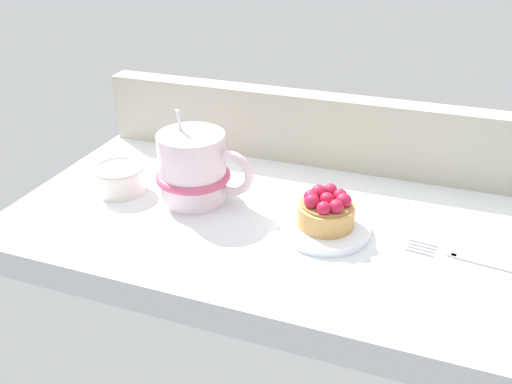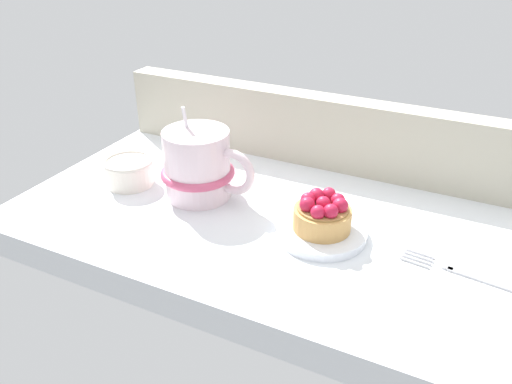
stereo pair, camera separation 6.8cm
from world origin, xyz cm
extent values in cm
cube|color=silver|center=(0.00, 0.00, -2.03)|extent=(73.04, 39.52, 4.06)
cube|color=#B2AD99|center=(0.00, 17.75, 5.64)|extent=(71.58, 4.03, 11.28)
cylinder|color=silver|center=(6.31, -2.27, 0.58)|extent=(11.47, 11.47, 1.16)
cylinder|color=silver|center=(6.31, -2.27, 0.29)|extent=(6.31, 6.31, 0.58)
cylinder|color=tan|center=(6.31, -2.27, 2.55)|extent=(7.24, 7.24, 2.78)
cylinder|color=#A37942|center=(6.31, -2.27, 4.09)|extent=(6.37, 6.37, 0.30)
sphere|color=#B71938|center=(6.31, -2.27, 4.77)|extent=(1.81, 1.81, 1.81)
sphere|color=#B71938|center=(8.36, -1.97, 4.81)|extent=(1.97, 1.97, 1.97)
sphere|color=#B71938|center=(7.66, -0.72, 4.74)|extent=(1.80, 1.80, 1.80)
sphere|color=#B71938|center=(6.23, -0.07, 4.87)|extent=(1.81, 1.81, 1.81)
sphere|color=#B71938|center=(4.93, -0.94, 4.83)|extent=(2.02, 2.02, 2.02)
sphere|color=#B71938|center=(4.31, -2.37, 4.83)|extent=(1.86, 1.86, 1.86)
sphere|color=#B71938|center=(4.74, -3.63, 4.90)|extent=(1.91, 1.91, 1.91)
sphere|color=#B71938|center=(6.43, -4.51, 4.73)|extent=(1.79, 1.79, 1.79)
sphere|color=#B71938|center=(7.80, -3.80, 4.85)|extent=(1.82, 1.82, 1.82)
cylinder|color=silver|center=(-13.16, 0.00, 4.94)|extent=(9.29, 9.29, 9.89)
torus|color=#C64C70|center=(-13.16, 0.00, 3.64)|extent=(10.53, 10.53, 1.19)
torus|color=silver|center=(-7.54, 0.00, 4.94)|extent=(6.72, 1.19, 6.72)
cylinder|color=silver|center=(-15.02, 0.70, 10.20)|extent=(0.52, 1.62, 5.68)
cube|color=#B7B7BC|center=(28.15, -3.19, 0.30)|extent=(12.94, 2.31, 0.60)
cube|color=#B7B7BC|center=(21.73, -2.38, 0.30)|extent=(1.26, 0.70, 0.60)
cube|color=#B7B7BC|center=(18.39, -0.86, 0.30)|extent=(3.50, 0.67, 0.60)
cube|color=#B7B7BC|center=(18.30, -1.58, 0.30)|extent=(3.50, 0.67, 0.60)
cube|color=#B7B7BC|center=(18.21, -2.31, 0.30)|extent=(3.50, 0.67, 0.60)
cube|color=#B7B7BC|center=(18.12, -3.04, 0.30)|extent=(3.50, 0.67, 0.60)
cylinder|color=silver|center=(-24.26, -1.56, 1.84)|extent=(6.95, 6.95, 3.68)
torus|color=beige|center=(-24.26, -1.56, 3.68)|extent=(7.41, 7.41, 0.60)
camera|label=1|loc=(16.71, -57.38, 36.31)|focal=36.15mm
camera|label=2|loc=(22.98, -54.73, 36.31)|focal=36.15mm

